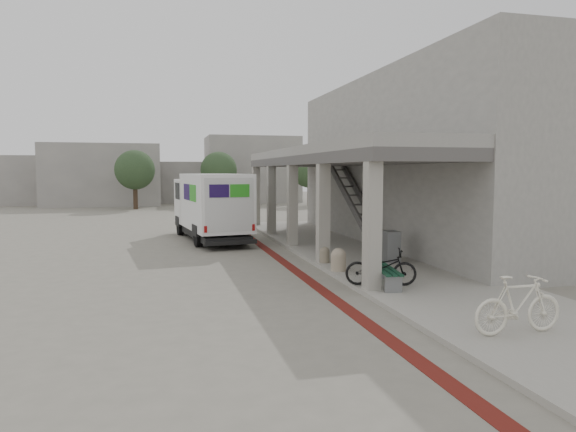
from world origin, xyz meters
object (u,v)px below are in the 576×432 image
object	(u,v)px
utility_cabinet	(391,246)
bicycle_cream	(518,305)
bicycle_black	(381,267)
fedex_truck	(211,205)
bench	(384,272)

from	to	relation	value
utility_cabinet	bicycle_cream	world-z (taller)	bicycle_cream
bicycle_black	fedex_truck	bearing A→B (deg)	34.63
fedex_truck	bench	distance (m)	11.42
bicycle_cream	fedex_truck	bearing A→B (deg)	14.31
fedex_truck	bench	size ratio (longest dim) A/B	3.53
bench	bicycle_cream	distance (m)	4.38
bicycle_black	bicycle_cream	bearing A→B (deg)	-152.77
bench	bicycle_black	size ratio (longest dim) A/B	1.11
bench	bicycle_black	distance (m)	0.18
utility_cabinet	bicycle_black	size ratio (longest dim) A/B	0.55
bench	bicycle_cream	world-z (taller)	bicycle_cream
fedex_truck	utility_cabinet	size ratio (longest dim) A/B	7.10
utility_cabinet	bicycle_cream	distance (m)	7.58
utility_cabinet	bicycle_black	world-z (taller)	utility_cabinet
bench	utility_cabinet	xyz separation A→B (m)	(1.70, 3.19, 0.17)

